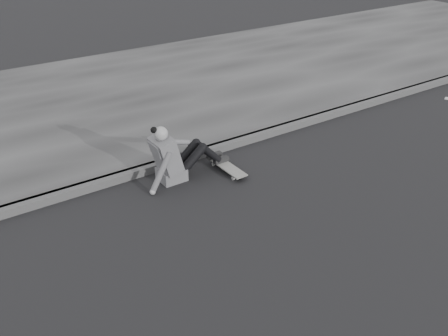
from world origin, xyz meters
The scene contains 5 objects.
ground centered at (0.00, 0.00, 0.00)m, with size 80.00×80.00×0.00m, color black.
curb centered at (0.00, 2.58, 0.06)m, with size 24.00×0.16×0.12m, color #444444.
sidewalk centered at (0.00, 5.60, 0.06)m, with size 24.00×6.00×0.12m, color #373737.
skateboard centered at (-2.14, 1.94, 0.07)m, with size 0.20×0.78×0.09m.
seated_woman centered at (-2.88, 2.19, 0.36)m, with size 1.38×0.46×0.88m.
Camera 1 is at (-5.85, -3.40, 3.59)m, focal length 40.00 mm.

